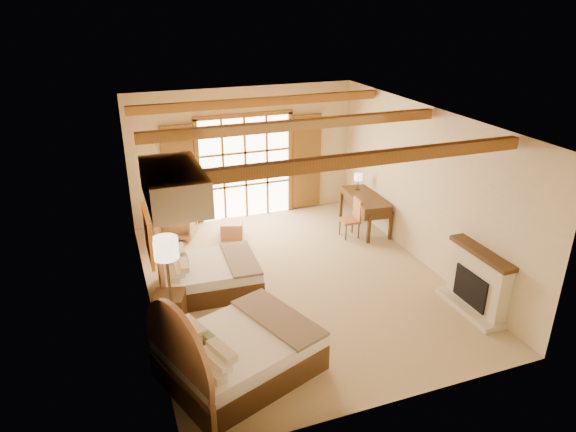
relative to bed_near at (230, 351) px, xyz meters
name	(u,v)px	position (x,y,z in m)	size (l,w,h in m)	color
floor	(296,281)	(1.85, 2.20, -0.42)	(7.00, 7.00, 0.00)	tan
wall_back	(244,154)	(1.85, 5.70, 1.18)	(5.50, 5.50, 0.00)	beige
wall_left	(141,226)	(-0.90, 2.20, 1.18)	(7.00, 7.00, 0.00)	beige
wall_right	(424,187)	(4.60, 2.20, 1.18)	(7.00, 7.00, 0.00)	beige
ceiling	(297,118)	(1.85, 2.20, 2.78)	(7.00, 7.00, 0.00)	#B66B3A
ceiling_beams	(297,125)	(1.85, 2.20, 2.66)	(5.39, 4.60, 0.18)	olive
french_doors	(246,168)	(1.85, 5.64, 0.83)	(3.95, 0.08, 2.60)	white
fireplace	(476,284)	(4.45, 0.20, 0.10)	(0.46, 1.40, 1.16)	beige
painting	(148,236)	(-0.85, 1.45, 1.33)	(0.06, 0.95, 0.75)	orange
canopy_valance	(174,185)	(-0.55, 0.20, 2.53)	(0.70, 1.40, 0.45)	beige
bed_near	(230,351)	(0.00, 0.00, 0.00)	(2.60, 2.20, 1.38)	#452C11
bed_far	(202,273)	(0.08, 2.47, -0.05)	(1.89, 1.47, 1.20)	#452C11
nightstand	(170,310)	(-0.64, 1.56, -0.12)	(0.49, 0.49, 0.59)	#452C11
floor_lamp	(166,255)	(-0.65, 1.10, 1.14)	(0.39, 0.39, 1.83)	#392F1B
armchair	(178,223)	(0.05, 5.01, -0.08)	(0.72, 0.74, 0.67)	#A1704C
ottoman	(232,229)	(1.19, 4.60, -0.24)	(0.50, 0.50, 0.36)	#A76D49
desk	(365,211)	(4.25, 3.92, 0.03)	(0.84, 1.62, 0.84)	#452C11
desk_chair	(350,225)	(3.74, 3.64, -0.13)	(0.43, 0.43, 0.92)	#A86A42
desk_lamp	(358,178)	(4.27, 4.36, 0.72)	(0.20, 0.20, 0.39)	#392F1B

